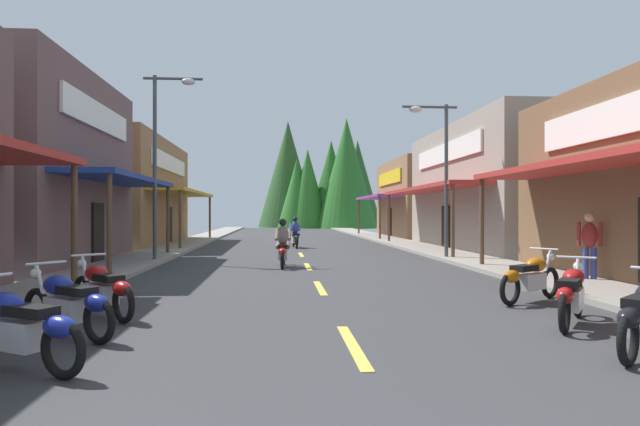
{
  "coord_description": "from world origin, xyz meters",
  "views": [
    {
      "loc": [
        -0.99,
        0.56,
        1.74
      ],
      "look_at": [
        1.23,
        29.04,
        1.75
      ],
      "focal_mm": 30.72,
      "sensor_mm": 36.0,
      "label": 1
    }
  ],
  "objects": [
    {
      "name": "motorcycle_parked_right_2",
      "position": [
        3.57,
        8.72,
        0.49
      ],
      "size": [
        1.35,
        1.78,
        1.04
      ],
      "rotation": [
        0.0,
        0.0,
        0.93
      ],
      "color": "black",
      "rests_on": "ground"
    },
    {
      "name": "rider_cruising_trailing",
      "position": [
        -0.1,
        28.04,
        0.66
      ],
      "size": [
        0.6,
        2.14,
        1.57
      ],
      "rotation": [
        0.0,
        0.0,
        1.64
      ],
      "color": "black",
      "rests_on": "ground"
    },
    {
      "name": "ground",
      "position": [
        0.0,
        25.45,
        -0.05
      ],
      "size": [
        9.85,
        80.9,
        0.1
      ],
      "primitive_type": "cube",
      "color": "#38383A"
    },
    {
      "name": "motorcycle_parked_left_3",
      "position": [
        -3.9,
        9.93,
        0.49
      ],
      "size": [
        1.51,
        1.65,
        1.04
      ],
      "rotation": [
        0.0,
        0.0,
        2.31
      ],
      "color": "black",
      "rests_on": "ground"
    },
    {
      "name": "motorcycle_parked_left_2",
      "position": [
        -3.91,
        8.44,
        0.49
      ],
      "size": [
        1.75,
        1.39,
        1.04
      ],
      "rotation": [
        0.0,
        0.0,
        2.48
      ],
      "color": "black",
      "rests_on": "ground"
    },
    {
      "name": "centerline_dashes",
      "position": [
        0.0,
        29.6,
        0.01
      ],
      "size": [
        0.16,
        58.78,
        0.01
      ],
      "color": "#E0C64C",
      "rests_on": "ground"
    },
    {
      "name": "sidewalk_left",
      "position": [
        -6.02,
        25.45,
        0.06
      ],
      "size": [
        2.19,
        80.9,
        0.12
      ],
      "primitive_type": "cube",
      "color": "gray",
      "rests_on": "ground"
    },
    {
      "name": "pedestrian_browsing",
      "position": [
        6.71,
        13.51,
        1.03
      ],
      "size": [
        0.5,
        0.41,
        1.77
      ],
      "rotation": [
        0.0,
        0.0,
        1.02
      ],
      "color": "#333F8C",
      "rests_on": "ground"
    },
    {
      "name": "motorcycle_parked_right_3",
      "position": [
        3.96,
        10.93,
        0.49
      ],
      "size": [
        1.8,
        1.32,
        1.04
      ],
      "rotation": [
        0.0,
        0.0,
        0.62
      ],
      "color": "black",
      "rests_on": "ground"
    },
    {
      "name": "rider_cruising_lead",
      "position": [
        -0.81,
        18.22,
        0.66
      ],
      "size": [
        0.6,
        2.14,
        1.57
      ],
      "rotation": [
        0.0,
        0.0,
        1.53
      ],
      "color": "black",
      "rests_on": "ground"
    },
    {
      "name": "streetlamp_right",
      "position": [
        5.0,
        20.6,
        3.82
      ],
      "size": [
        2.08,
        0.3,
        5.81
      ],
      "color": "#474C51",
      "rests_on": "ground"
    },
    {
      "name": "streetlamp_left",
      "position": [
        -5.03,
        20.32,
        4.27
      ],
      "size": [
        2.08,
        0.3,
        6.63
      ],
      "color": "#474C51",
      "rests_on": "ground"
    },
    {
      "name": "storefront_right_far",
      "position": [
        10.67,
        39.45,
        2.75
      ],
      "size": [
        8.99,
        10.51,
        5.5
      ],
      "color": "olive",
      "rests_on": "ground"
    },
    {
      "name": "sidewalk_right",
      "position": [
        6.02,
        25.45,
        0.06
      ],
      "size": [
        2.19,
        80.9,
        0.12
      ],
      "primitive_type": "cube",
      "color": "gray",
      "rests_on": "ground"
    },
    {
      "name": "storefront_left_far",
      "position": [
        -11.34,
        32.09,
        2.92
      ],
      "size": [
        10.32,
        12.94,
        5.84
      ],
      "color": "olive",
      "rests_on": "ground"
    },
    {
      "name": "motorcycle_parked_left_1",
      "position": [
        -3.85,
        6.83,
        0.49
      ],
      "size": [
        1.9,
        1.16,
        1.04
      ],
      "rotation": [
        0.0,
        0.0,
        2.62
      ],
      "color": "black",
      "rests_on": "ground"
    },
    {
      "name": "storefront_right_middle",
      "position": [
        10.88,
        26.26,
        2.98
      ],
      "size": [
        9.4,
        13.42,
        5.95
      ],
      "color": "gray",
      "rests_on": "ground"
    },
    {
      "name": "treeline_backdrop",
      "position": [
        4.95,
        67.44,
        5.78
      ],
      "size": [
        15.9,
        13.68,
        13.35
      ],
      "color": "#285323",
      "rests_on": "ground"
    }
  ]
}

